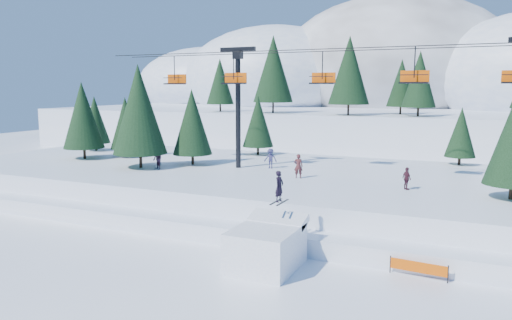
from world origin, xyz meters
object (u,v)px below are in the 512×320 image
at_px(jump_kicker, 267,246).
at_px(chairlift, 366,89).
at_px(banner_far, 503,266).
at_px(banner_near, 418,267).

xyz_separation_m(jump_kicker, chairlift, (1.63, 15.23, 8.12)).
relative_size(chairlift, banner_far, 16.19).
distance_m(jump_kicker, banner_far, 11.93).
bearing_deg(banner_near, jump_kicker, -166.09).
bearing_deg(jump_kicker, banner_near, 13.91).
bearing_deg(banner_near, chairlift, 113.51).
distance_m(jump_kicker, chairlift, 17.33).
bearing_deg(chairlift, banner_far, -49.77).
height_order(chairlift, banner_far, chairlift).
bearing_deg(jump_kicker, chairlift, 83.87).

